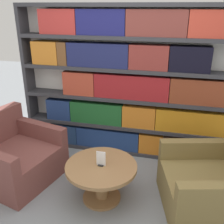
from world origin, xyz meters
TOP-DOWN VIEW (x-y plane):
  - ground_plane at (0.00, 0.00)m, footprint 14.00×14.00m
  - bookshelf at (0.05, 1.39)m, footprint 3.11×0.30m
  - armchair_left at (-1.27, 0.39)m, footprint 1.11×1.12m
  - armchair_right at (1.09, 0.39)m, footprint 1.11×1.12m
  - coffee_table at (-0.09, 0.25)m, footprint 0.79×0.79m
  - table_sign at (-0.09, 0.25)m, footprint 0.10×0.06m

SIDE VIEW (x-z plane):
  - ground_plane at x=0.00m, z-range 0.00..0.00m
  - armchair_left at x=-1.27m, z-range -0.13..0.69m
  - armchair_right at x=1.09m, z-range -0.13..0.69m
  - coffee_table at x=-0.09m, z-range 0.10..0.55m
  - table_sign at x=-0.09m, z-range 0.44..0.60m
  - bookshelf at x=0.05m, z-range -0.01..2.09m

